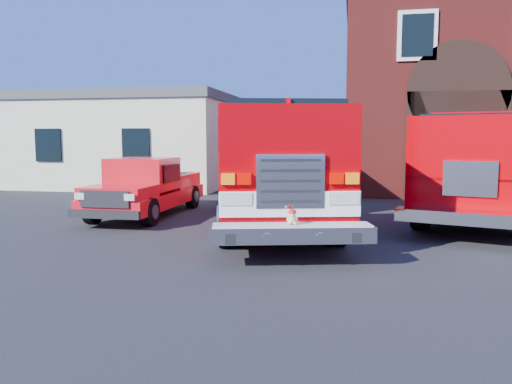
% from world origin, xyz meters
% --- Properties ---
extents(ground, '(100.00, 100.00, 0.00)m').
position_xyz_m(ground, '(0.00, 0.00, 0.00)').
color(ground, black).
rests_on(ground, ground).
extents(parking_stripe_far, '(0.12, 3.00, 0.01)m').
position_xyz_m(parking_stripe_far, '(6.50, 7.00, 0.00)').
color(parking_stripe_far, yellow).
rests_on(parking_stripe_far, ground).
extents(side_building, '(10.20, 8.20, 4.35)m').
position_xyz_m(side_building, '(-9.00, 13.00, 2.20)').
color(side_building, beige).
rests_on(side_building, ground).
extents(fire_engine, '(5.11, 10.41, 3.09)m').
position_xyz_m(fire_engine, '(-0.48, 3.30, 1.60)').
color(fire_engine, black).
rests_on(fire_engine, ground).
extents(pickup_truck, '(1.93, 5.29, 1.73)m').
position_xyz_m(pickup_truck, '(-4.24, 3.56, 0.82)').
color(pickup_truck, black).
rests_on(pickup_truck, ground).
extents(secondary_truck, '(5.46, 9.76, 3.03)m').
position_xyz_m(secondary_truck, '(5.60, 5.40, 1.65)').
color(secondary_truck, black).
rests_on(secondary_truck, ground).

